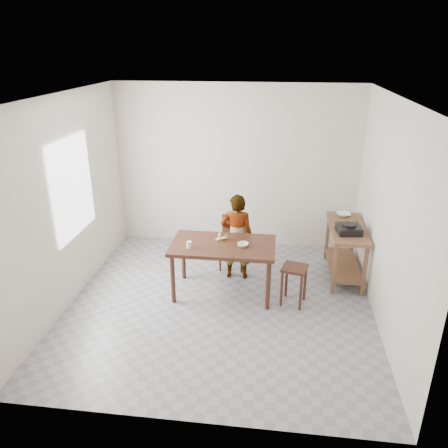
# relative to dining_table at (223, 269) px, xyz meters

# --- Properties ---
(floor) EXTENTS (4.00, 4.00, 0.04)m
(floor) POSITION_rel_dining_table_xyz_m (0.00, -0.30, -0.40)
(floor) COLOR gray
(floor) RESTS_ON ground
(ceiling) EXTENTS (4.00, 4.00, 0.04)m
(ceiling) POSITION_rel_dining_table_xyz_m (0.00, -0.30, 2.35)
(ceiling) COLOR white
(ceiling) RESTS_ON wall_back
(wall_back) EXTENTS (4.00, 0.04, 2.70)m
(wall_back) POSITION_rel_dining_table_xyz_m (0.00, 1.72, 0.98)
(wall_back) COLOR beige
(wall_back) RESTS_ON ground
(wall_front) EXTENTS (4.00, 0.04, 2.70)m
(wall_front) POSITION_rel_dining_table_xyz_m (0.00, -2.32, 0.98)
(wall_front) COLOR beige
(wall_front) RESTS_ON ground
(wall_left) EXTENTS (0.04, 4.00, 2.70)m
(wall_left) POSITION_rel_dining_table_xyz_m (-2.02, -0.30, 0.98)
(wall_left) COLOR beige
(wall_left) RESTS_ON ground
(wall_right) EXTENTS (0.04, 4.00, 2.70)m
(wall_right) POSITION_rel_dining_table_xyz_m (2.02, -0.30, 0.98)
(wall_right) COLOR beige
(wall_right) RESTS_ON ground
(window_pane) EXTENTS (0.02, 1.10, 1.30)m
(window_pane) POSITION_rel_dining_table_xyz_m (-1.97, -0.10, 1.12)
(window_pane) COLOR white
(window_pane) RESTS_ON wall_left
(dining_table) EXTENTS (1.40, 0.80, 0.75)m
(dining_table) POSITION_rel_dining_table_xyz_m (0.00, 0.00, 0.00)
(dining_table) COLOR #3E1F13
(dining_table) RESTS_ON floor
(prep_counter) EXTENTS (0.50, 1.20, 0.80)m
(prep_counter) POSITION_rel_dining_table_xyz_m (1.72, 0.70, 0.03)
(prep_counter) COLOR brown
(prep_counter) RESTS_ON floor
(child) EXTENTS (0.48, 0.33, 1.30)m
(child) POSITION_rel_dining_table_xyz_m (0.14, 0.48, 0.27)
(child) COLOR white
(child) RESTS_ON floor
(dining_chair) EXTENTS (0.41, 0.41, 0.80)m
(dining_chair) POSITION_rel_dining_table_xyz_m (0.05, 0.78, 0.02)
(dining_chair) COLOR #3E1F13
(dining_chair) RESTS_ON floor
(stool) EXTENTS (0.38, 0.38, 0.55)m
(stool) POSITION_rel_dining_table_xyz_m (0.96, -0.15, -0.10)
(stool) COLOR #3E1F13
(stool) RESTS_ON floor
(glass_tumbler) EXTENTS (0.09, 0.09, 0.09)m
(glass_tumbler) POSITION_rel_dining_table_xyz_m (-0.43, -0.17, 0.42)
(glass_tumbler) COLOR silver
(glass_tumbler) RESTS_ON dining_table
(small_bowl) EXTENTS (0.18, 0.18, 0.05)m
(small_bowl) POSITION_rel_dining_table_xyz_m (0.27, -0.04, 0.40)
(small_bowl) COLOR white
(small_bowl) RESTS_ON dining_table
(banana) EXTENTS (0.21, 0.19, 0.06)m
(banana) POSITION_rel_dining_table_xyz_m (-0.04, 0.12, 0.41)
(banana) COLOR gold
(banana) RESTS_ON dining_table
(serving_bowl) EXTENTS (0.24, 0.24, 0.05)m
(serving_bowl) POSITION_rel_dining_table_xyz_m (1.71, 1.12, 0.45)
(serving_bowl) COLOR white
(serving_bowl) RESTS_ON prep_counter
(gas_burner) EXTENTS (0.35, 0.35, 0.11)m
(gas_burner) POSITION_rel_dining_table_xyz_m (1.70, 0.48, 0.48)
(gas_burner) COLOR black
(gas_burner) RESTS_ON prep_counter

